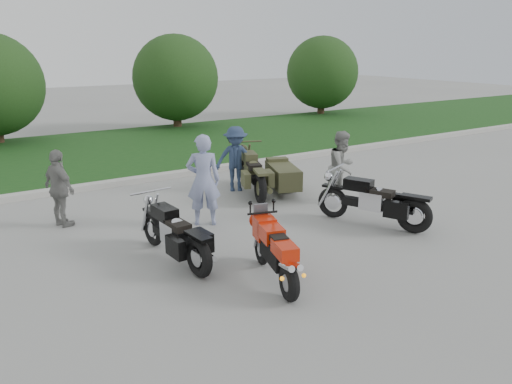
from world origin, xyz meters
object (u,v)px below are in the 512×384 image
cruiser_right (377,203)px  person_grey (342,167)px  person_stripe (203,180)px  cruiser_sidecar (271,175)px  sportbike_red (275,251)px  person_back (60,189)px  person_denim (236,159)px  cruiser_left (177,237)px

cruiser_right → person_grey: bearing=48.3°
cruiser_right → person_stripe: bearing=120.9°
cruiser_sidecar → cruiser_right: bearing=-60.9°
person_stripe → person_grey: bearing=-159.3°
sportbike_red → person_back: 4.90m
person_stripe → cruiser_sidecar: bearing=-127.9°
cruiser_sidecar → person_back: size_ratio=1.52×
cruiser_right → person_stripe: person_stripe is taller
cruiser_sidecar → person_denim: bearing=152.9°
person_denim → person_back: bearing=-153.3°
cruiser_left → cruiser_right: (4.11, -0.53, 0.02)m
cruiser_sidecar → person_stripe: person_stripe is taller
cruiser_left → person_back: bearing=109.0°
person_grey → person_back: size_ratio=1.06×
person_grey → person_denim: bearing=109.4°
cruiser_right → person_grey: 1.70m
person_grey → person_back: (-5.84, 1.79, -0.05)m
person_stripe → person_back: (-2.47, 1.44, -0.14)m
person_denim → person_back: (-4.26, -0.36, -0.02)m
person_stripe → sportbike_red: bearing=111.7°
cruiser_sidecar → sportbike_red: bearing=-103.2°
sportbike_red → person_denim: size_ratio=1.12×
sportbike_red → cruiser_right: cruiser_right is taller
person_grey → person_denim: person_grey is taller
person_grey → person_stripe: bearing=157.1°
cruiser_right → person_grey: person_grey is taller
sportbike_red → person_stripe: 2.96m
cruiser_sidecar → person_stripe: (-2.40, -1.14, 0.48)m
person_grey → person_denim: 2.67m
cruiser_left → cruiser_right: size_ratio=1.02×
sportbike_red → person_back: bearing=132.2°
cruiser_right → cruiser_sidecar: cruiser_sidecar is taller
cruiser_left → cruiser_sidecar: size_ratio=0.96×
cruiser_left → person_back: size_ratio=1.45×
person_denim → person_back: person_denim is taller
cruiser_left → person_stripe: (1.22, 1.41, 0.48)m
sportbike_red → person_back: person_back is taller
sportbike_red → person_back: (-2.21, 4.36, 0.27)m
cruiser_left → cruiser_right: bearing=-12.1°
person_back → cruiser_right: bearing=-142.3°
cruiser_left → person_denim: person_denim is taller
person_back → cruiser_sidecar: bearing=-113.6°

